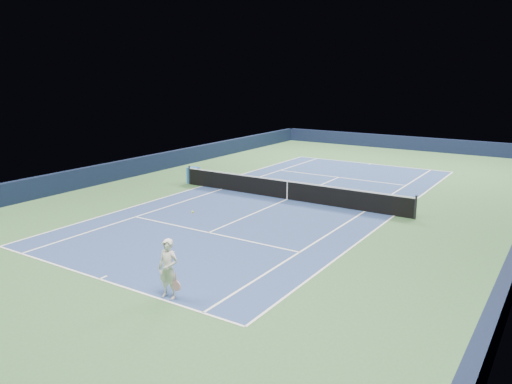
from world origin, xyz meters
The scene contains 18 objects.
ground centered at (0.00, 0.00, 0.00)m, with size 40.00×40.00×0.00m, color #335B31.
wall_far centered at (0.00, 19.82, 0.55)m, with size 22.00×0.35×1.10m, color black.
wall_left centered at (-10.82, 0.00, 0.55)m, with size 0.35×40.00×1.10m, color #101932.
court_surface centered at (0.00, 0.00, 0.00)m, with size 10.97×23.77×0.01m, color navy.
baseline_far centered at (0.00, 11.88, 0.01)m, with size 10.97×0.08×0.00m, color white.
baseline_near centered at (0.00, -11.88, 0.01)m, with size 10.97×0.08×0.00m, color white.
sideline_doubles_right centered at (5.49, 0.00, 0.01)m, with size 0.08×23.77×0.00m, color white.
sideline_doubles_left centered at (-5.49, 0.00, 0.01)m, with size 0.08×23.77×0.00m, color white.
sideline_singles_right centered at (4.12, 0.00, 0.01)m, with size 0.08×23.77×0.00m, color white.
sideline_singles_left centered at (-4.12, 0.00, 0.01)m, with size 0.08×23.77×0.00m, color white.
service_line_far centered at (0.00, 6.40, 0.01)m, with size 8.23×0.08×0.00m, color white.
service_line_near centered at (0.00, -6.40, 0.01)m, with size 8.23×0.08×0.00m, color white.
center_service_line centered at (0.00, 0.00, 0.01)m, with size 0.08×12.80×0.00m, color white.
center_mark_far centered at (0.00, 11.73, 0.01)m, with size 0.08×0.30×0.00m, color white.
center_mark_near centered at (0.00, -11.73, 0.01)m, with size 0.08×0.30×0.00m, color white.
tennis_net centered at (0.00, 0.00, 0.50)m, with size 12.90×0.10×1.07m.
sponsor_cube centered at (-6.40, 0.32, 0.47)m, with size 0.59×0.52×0.93m.
tennis_player centered at (2.72, -11.66, 0.87)m, with size 0.81×1.28×2.35m.
Camera 1 is at (11.92, -21.35, 6.28)m, focal length 35.00 mm.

